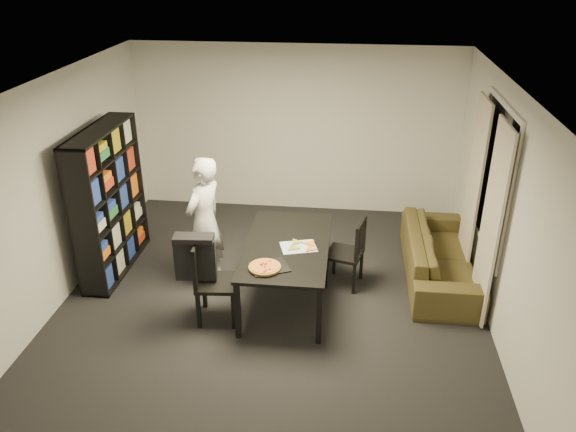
# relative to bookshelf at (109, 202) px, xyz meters

# --- Properties ---
(room) EXTENTS (5.01, 5.51, 2.61)m
(room) POSITION_rel_bookshelf_xyz_m (2.16, -0.60, 0.35)
(room) COLOR black
(room) RESTS_ON ground
(window_pane) EXTENTS (0.02, 1.40, 1.60)m
(window_pane) POSITION_rel_bookshelf_xyz_m (4.64, -0.00, 0.55)
(window_pane) COLOR black
(window_pane) RESTS_ON room
(window_frame) EXTENTS (0.03, 1.52, 1.72)m
(window_frame) POSITION_rel_bookshelf_xyz_m (4.64, -0.00, 0.55)
(window_frame) COLOR white
(window_frame) RESTS_ON room
(curtain_left) EXTENTS (0.03, 0.70, 2.25)m
(curtain_left) POSITION_rel_bookshelf_xyz_m (4.56, -0.52, 0.20)
(curtain_left) COLOR beige
(curtain_left) RESTS_ON room
(curtain_right) EXTENTS (0.03, 0.70, 2.25)m
(curtain_right) POSITION_rel_bookshelf_xyz_m (4.56, 0.52, 0.20)
(curtain_right) COLOR beige
(curtain_right) RESTS_ON room
(bookshelf) EXTENTS (0.35, 1.50, 1.90)m
(bookshelf) POSITION_rel_bookshelf_xyz_m (0.00, 0.00, 0.00)
(bookshelf) COLOR black
(bookshelf) RESTS_ON room
(dining_table) EXTENTS (0.97, 1.75, 0.73)m
(dining_table) POSITION_rel_bookshelf_xyz_m (2.32, -0.46, -0.29)
(dining_table) COLOR black
(dining_table) RESTS_ON room
(chair_left) EXTENTS (0.49, 0.49, 0.98)m
(chair_left) POSITION_rel_bookshelf_xyz_m (1.50, -0.97, -0.39)
(chair_left) COLOR black
(chair_left) RESTS_ON room
(chair_right) EXTENTS (0.51, 0.51, 0.90)m
(chair_right) POSITION_rel_bookshelf_xyz_m (3.08, -0.09, -0.44)
(chair_right) COLOR black
(chair_right) RESTS_ON room
(draped_jacket) EXTENTS (0.46, 0.23, 0.54)m
(draped_jacket) POSITION_rel_bookshelf_xyz_m (1.37, -0.98, -0.14)
(draped_jacket) COLOR black
(draped_jacket) RESTS_ON chair_left
(person) EXTENTS (0.60, 0.71, 1.66)m
(person) POSITION_rel_bookshelf_xyz_m (1.28, -0.19, -0.12)
(person) COLOR silver
(person) RESTS_ON room
(baking_tray) EXTENTS (0.50, 0.46, 0.01)m
(baking_tray) POSITION_rel_bookshelf_xyz_m (2.19, -1.00, -0.21)
(baking_tray) COLOR black
(baking_tray) RESTS_ON dining_table
(pepperoni_pizza) EXTENTS (0.35, 0.35, 0.03)m
(pepperoni_pizza) POSITION_rel_bookshelf_xyz_m (2.15, -1.04, -0.19)
(pepperoni_pizza) COLOR olive
(pepperoni_pizza) RESTS_ON dining_table
(kitchen_towel) EXTENTS (0.47, 0.40, 0.01)m
(kitchen_towel) POSITION_rel_bookshelf_xyz_m (2.46, -0.51, -0.22)
(kitchen_towel) COLOR white
(kitchen_towel) RESTS_ON dining_table
(pizza_slices) EXTENTS (0.46, 0.43, 0.01)m
(pizza_slices) POSITION_rel_bookshelf_xyz_m (2.51, -0.49, -0.21)
(pizza_slices) COLOR #C18F3C
(pizza_slices) RESTS_ON dining_table
(sofa) EXTENTS (0.82, 2.10, 0.61)m
(sofa) POSITION_rel_bookshelf_xyz_m (4.20, 0.23, -0.64)
(sofa) COLOR #42421A
(sofa) RESTS_ON room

